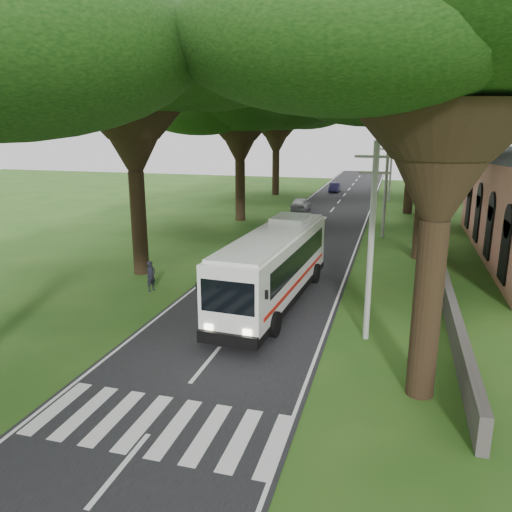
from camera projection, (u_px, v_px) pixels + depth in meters
name	position (u px, v px, depth m)	size (l,w,h in m)	color
ground	(184.00, 392.00, 16.52)	(140.00, 140.00, 0.00)	#204B15
road	(311.00, 236.00, 39.78)	(8.00, 120.00, 0.04)	black
crosswalk	(156.00, 425.00, 14.65)	(8.00, 3.00, 0.01)	silver
property_wall	(431.00, 238.00, 36.33)	(0.35, 50.00, 1.20)	#383533
pole_near	(371.00, 240.00, 19.59)	(1.60, 0.24, 8.00)	gray
pole_mid	(386.00, 184.00, 38.21)	(1.60, 0.24, 8.00)	gray
pole_far	(391.00, 165.00, 56.82)	(1.60, 0.24, 8.00)	gray
tree_l_mida	(129.00, 54.00, 26.68)	(15.71, 15.71, 15.65)	black
tree_l_midb	(239.00, 97.00, 43.63)	(15.00, 15.00, 14.23)	black
tree_l_far	(276.00, 106.00, 60.68)	(14.61, 14.61, 13.99)	black
tree_r_near	(455.00, 6.00, 13.44)	(13.27, 13.27, 14.65)	black
tree_r_mida	(434.00, 67.00, 30.00)	(16.31, 16.31, 15.45)	black
tree_r_midb	(418.00, 74.00, 46.56)	(13.66, 13.66, 16.28)	black
tree_r_far	(422.00, 90.00, 63.14)	(16.27, 16.27, 16.36)	black
coach_bus	(274.00, 265.00, 24.43)	(3.36, 12.15, 3.55)	white
distant_car_a	(301.00, 204.00, 50.69)	(1.68, 4.17, 1.42)	#A2A1A6
distant_car_b	(335.00, 187.00, 65.57)	(1.24, 3.55, 1.17)	navy
pedestrian	(151.00, 276.00, 26.37)	(0.59, 0.39, 1.63)	black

